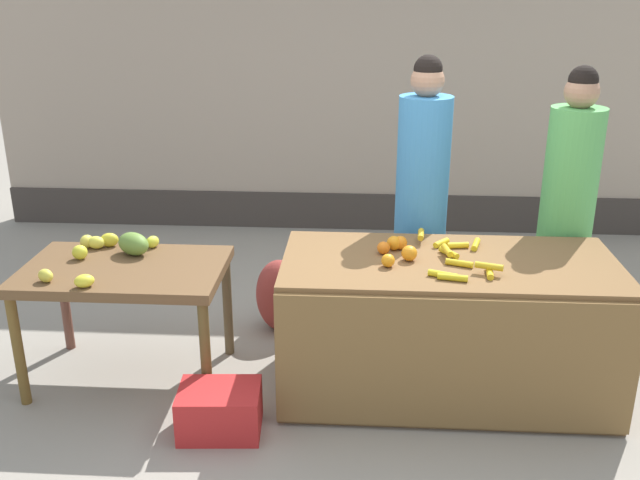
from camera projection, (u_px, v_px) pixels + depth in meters
The scene contains 11 objects.
ground_plane at pixel (358, 384), 4.34m from camera, with size 24.00×24.00×0.00m, color gray.
market_wall_back at pixel (365, 73), 6.59m from camera, with size 7.06×0.23×3.07m.
fruit_stall_counter at pixel (446, 327), 4.15m from camera, with size 1.91×0.90×0.83m.
side_table_wooden at pixel (125, 280), 4.19m from camera, with size 1.18×0.76×0.74m.
banana_bunch_pile at pixel (457, 257), 3.99m from camera, with size 0.43×0.68×0.07m.
orange_pile at pixel (397, 249), 4.07m from camera, with size 0.23×0.36×0.09m.
mango_papaya_pile at pixel (114, 248), 4.29m from camera, with size 0.55×0.73×0.14m.
vendor_woman_blue_shirt at pixel (421, 202), 4.62m from camera, with size 0.34×0.34×1.90m.
vendor_woman_green_shirt at pixel (567, 211), 4.53m from camera, with size 0.34×0.34×1.85m.
produce_crate at pixel (220, 410), 3.84m from camera, with size 0.44×0.32×0.26m, color red.
produce_sack at pixel (280, 296), 4.92m from camera, with size 0.36×0.30×0.52m, color maroon.
Camera 1 is at (0.01, -3.77, 2.33)m, focal length 39.75 mm.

